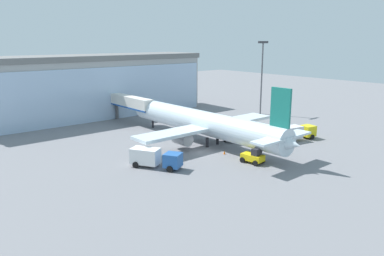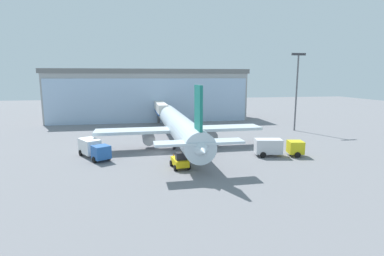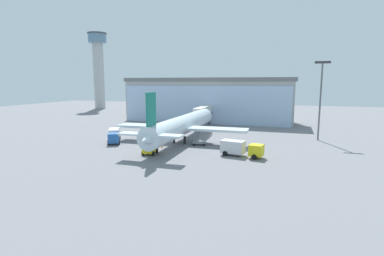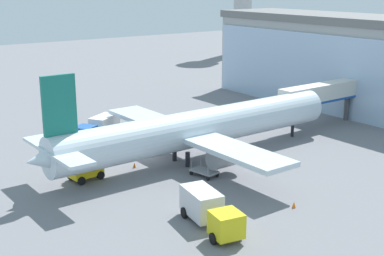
{
  "view_description": "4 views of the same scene",
  "coord_description": "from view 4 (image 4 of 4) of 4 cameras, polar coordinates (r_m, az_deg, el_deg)",
  "views": [
    {
      "loc": [
        -37.92,
        -42.79,
        17.54
      ],
      "look_at": [
        1.21,
        4.13,
        3.07
      ],
      "focal_mm": 35.0,
      "sensor_mm": 36.0,
      "label": 1
    },
    {
      "loc": [
        -3.08,
        -46.98,
        12.14
      ],
      "look_at": [
        6.44,
        5.89,
        2.88
      ],
      "focal_mm": 28.0,
      "sensor_mm": 36.0,
      "label": 2
    },
    {
      "loc": [
        25.8,
        -55.78,
        12.74
      ],
      "look_at": [
        6.35,
        2.91,
        3.26
      ],
      "focal_mm": 28.0,
      "sensor_mm": 36.0,
      "label": 3
    },
    {
      "loc": [
        48.99,
        -29.44,
        19.14
      ],
      "look_at": [
        2.44,
        4.42,
        3.3
      ],
      "focal_mm": 50.0,
      "sensor_mm": 36.0,
      "label": 4
    }
  ],
  "objects": [
    {
      "name": "jet_bridge",
      "position": [
        74.22,
        13.76,
        3.56
      ],
      "size": [
        2.54,
        14.87,
        5.86
      ],
      "rotation": [
        0.0,
        0.0,
        1.59
      ],
      "color": "silver",
      "rests_on": "ground"
    },
    {
      "name": "safety_cone_nose",
      "position": [
        57.17,
        -6.16,
        -3.97
      ],
      "size": [
        0.36,
        0.36,
        0.55
      ],
      "primitive_type": "cone",
      "color": "orange",
      "rests_on": "ground"
    },
    {
      "name": "terminal_building",
      "position": [
        84.75,
        18.16,
        6.45
      ],
      "size": [
        54.65,
        13.24,
        14.16
      ],
      "rotation": [
        0.0,
        0.0,
        -0.0
      ],
      "color": "#9F9F9F",
      "rests_on": "ground"
    },
    {
      "name": "safety_cone_wingtip",
      "position": [
        47.98,
        10.83,
        -8.06
      ],
      "size": [
        0.36,
        0.36,
        0.55
      ],
      "primitive_type": "cone",
      "color": "orange",
      "rests_on": "ground"
    },
    {
      "name": "ground",
      "position": [
        60.27,
        -4.78,
        -3.18
      ],
      "size": [
        240.0,
        240.0,
        0.0
      ],
      "primitive_type": "plane",
      "color": "slate"
    },
    {
      "name": "fuel_truck",
      "position": [
        43.34,
        1.83,
        -8.68
      ],
      "size": [
        7.58,
        3.55,
        2.65
      ],
      "rotation": [
        0.0,
        0.0,
        6.1
      ],
      "color": "yellow",
      "rests_on": "ground"
    },
    {
      "name": "baggage_cart",
      "position": [
        54.44,
        1.31,
        -4.64
      ],
      "size": [
        3.06,
        2.12,
        1.5
      ],
      "rotation": [
        0.0,
        0.0,
        0.2
      ],
      "color": "gray",
      "rests_on": "ground"
    },
    {
      "name": "airplane",
      "position": [
        58.39,
        0.56,
        -0.08
      ],
      "size": [
        28.33,
        39.06,
        11.14
      ],
      "rotation": [
        0.0,
        0.0,
        1.59
      ],
      "color": "silver",
      "rests_on": "ground"
    },
    {
      "name": "pushback_tug",
      "position": [
        54.33,
        -11.38,
        -4.46
      ],
      "size": [
        2.51,
        3.4,
        2.3
      ],
      "rotation": [
        0.0,
        0.0,
        1.69
      ],
      "color": "yellow",
      "rests_on": "ground"
    },
    {
      "name": "catering_truck",
      "position": [
        67.81,
        -9.94,
        0.05
      ],
      "size": [
        5.59,
        7.41,
        2.65
      ],
      "rotation": [
        0.0,
        0.0,
        5.24
      ],
      "color": "#2659A5",
      "rests_on": "ground"
    }
  ]
}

